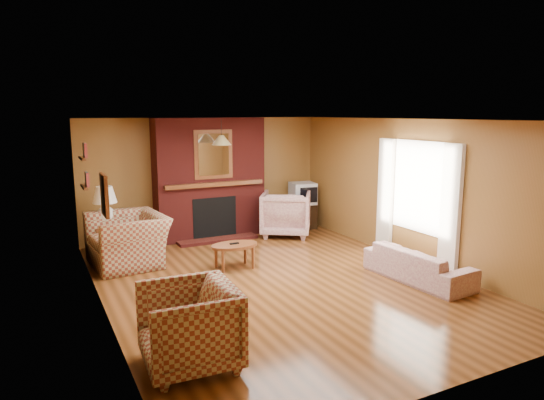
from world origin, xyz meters
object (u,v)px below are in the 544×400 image
floral_sofa (418,264)px  table_lamp (105,203)px  crt_tv (303,193)px  fireplace (210,179)px  side_table (107,241)px  floral_armchair (286,214)px  coffee_table (234,247)px  plaid_armchair (189,326)px  plaid_loveseat (128,240)px  tv_stand (302,216)px

floral_sofa → table_lamp: (-4.00, 3.34, 0.71)m
floral_sofa → crt_tv: 3.73m
fireplace → side_table: (-2.10, -0.53, -0.89)m
fireplace → side_table: 2.34m
floral_armchair → coffee_table: bearing=73.9°
coffee_table → side_table: side_table is taller
plaid_armchair → coffee_table: bearing=152.5°
crt_tv → plaid_loveseat: bearing=-166.9°
floral_armchair → table_lamp: bearing=32.7°
plaid_loveseat → fireplace: bearing=115.1°
plaid_loveseat → tv_stand: 4.01m
fireplace → table_lamp: 2.18m
side_table → crt_tv: (4.15, 0.34, 0.48)m
plaid_loveseat → floral_sofa: plaid_loveseat is taller
fireplace → tv_stand: size_ratio=4.44×
fireplace → floral_sofa: bearing=-63.9°
side_table → tv_stand: bearing=4.8°
plaid_loveseat → table_lamp: size_ratio=1.92×
plaid_armchair → floral_sofa: bearing=106.3°
plaid_loveseat → side_table: 0.63m
fireplace → side_table: fireplace is taller
table_lamp → tv_stand: bearing=4.8°
floral_armchair → crt_tv: (0.62, 0.37, 0.32)m
fireplace → crt_tv: size_ratio=4.15×
floral_sofa → side_table: (-4.00, 3.34, 0.04)m
plaid_loveseat → table_lamp: table_lamp is taller
plaid_armchair → floral_armchair: bearing=144.5°
side_table → tv_stand: size_ratio=1.08×
tv_stand → fireplace: bearing=175.9°
coffee_table → fireplace: bearing=80.4°
plaid_loveseat → floral_sofa: bearing=47.9°
table_lamp → fireplace: bearing=14.3°
side_table → tv_stand: (4.15, 0.35, -0.02)m
plaid_armchair → tv_stand: 6.08m
side_table → table_lamp: table_lamp is taller
fireplace → floral_sofa: fireplace is taller
fireplace → plaid_armchair: fireplace is taller
fireplace → floral_armchair: bearing=-21.5°
plaid_loveseat → floral_sofa: 4.67m
table_lamp → side_table: bearing=0.0°
plaid_armchair → plaid_loveseat: bearing=-178.2°
table_lamp → crt_tv: size_ratio=1.17×
floral_sofa → tv_stand: 3.70m
plaid_armchair → side_table: plaid_armchair is taller
coffee_table → tv_stand: tv_stand is taller
plaid_armchair → side_table: 4.23m
coffee_table → crt_tv: size_ratio=1.34×
fireplace → coffee_table: (-0.36, -2.10, -0.83)m
coffee_table → tv_stand: (2.41, 1.92, -0.08)m
side_table → crt_tv: size_ratio=1.01×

